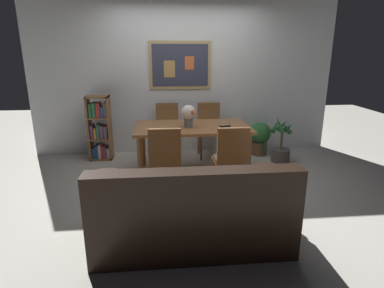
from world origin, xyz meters
name	(u,v)px	position (x,y,z in m)	size (l,w,h in m)	color
ground_plane	(192,183)	(0.00, 0.00, 0.00)	(12.00, 12.00, 0.00)	#B7B2A8
wall_back_with_painting	(184,78)	(0.00, 1.53, 1.30)	(5.20, 0.14, 2.60)	silver
dining_table	(192,132)	(0.04, 0.39, 0.64)	(1.65, 0.92, 0.72)	brown
dining_chair_near_right	(231,156)	(0.43, -0.45, 0.54)	(0.40, 0.41, 0.91)	brown
dining_chair_near_left	(165,157)	(-0.37, -0.41, 0.54)	(0.40, 0.41, 0.91)	brown
dining_chair_far_right	(209,125)	(0.41, 1.19, 0.54)	(0.40, 0.41, 0.91)	brown
dining_chair_far_left	(167,126)	(-0.31, 1.21, 0.54)	(0.40, 0.41, 0.91)	brown
leather_couch	(192,214)	(-0.13, -1.42, 0.31)	(1.80, 0.84, 0.84)	black
bookshelf	(100,129)	(-1.42, 1.18, 0.51)	(0.36, 0.28, 1.07)	brown
potted_ivy	(260,137)	(1.29, 1.15, 0.32)	(0.38, 0.38, 0.61)	brown
potted_palm	(281,147)	(1.53, 0.75, 0.25)	(0.36, 0.36, 0.76)	#4C4742
flower_vase	(188,114)	(-0.02, 0.34, 0.90)	(0.21, 0.21, 0.31)	slate
tv_remote	(225,126)	(0.50, 0.30, 0.73)	(0.16, 0.07, 0.02)	black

